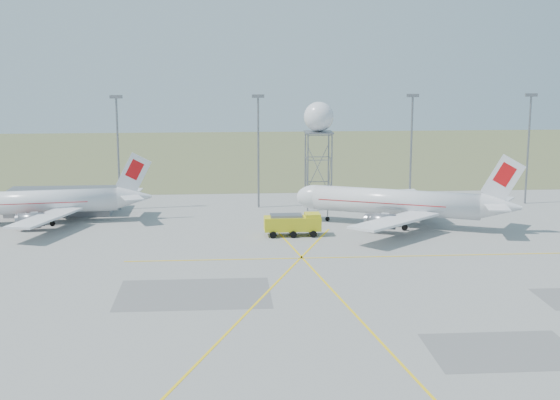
{
  "coord_description": "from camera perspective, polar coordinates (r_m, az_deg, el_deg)",
  "views": [
    {
      "loc": [
        -16.36,
        -73.51,
        28.19
      ],
      "look_at": [
        -7.99,
        40.0,
        6.31
      ],
      "focal_mm": 50.0,
      "sensor_mm": 36.0,
      "label": 1
    }
  ],
  "objects": [
    {
      "name": "radar_tower",
      "position": [
        139.84,
        2.83,
        3.74
      ],
      "size": [
        5.33,
        5.33,
        19.28
      ],
      "color": "slate",
      "rests_on": "ground"
    },
    {
      "name": "fire_truck",
      "position": [
        120.33,
        1.03,
        -1.85
      ],
      "size": [
        8.75,
        3.56,
        3.49
      ],
      "rotation": [
        0.0,
        0.0,
        0.01
      ],
      "color": "gold",
      "rests_on": "ground"
    },
    {
      "name": "mast_d",
      "position": [
        151.32,
        17.73,
        4.25
      ],
      "size": [
        2.2,
        0.5,
        20.5
      ],
      "color": "slate",
      "rests_on": "ground"
    },
    {
      "name": "mast_a",
      "position": [
        141.67,
        -11.78,
        4.12
      ],
      "size": [
        2.2,
        0.5,
        20.5
      ],
      "color": "slate",
      "rests_on": "ground"
    },
    {
      "name": "baggage_tug",
      "position": [
        132.48,
        -17.98,
        -1.64
      ],
      "size": [
        2.37,
        1.91,
        1.82
      ],
      "rotation": [
        0.0,
        0.0,
        -0.01
      ],
      "color": "#AA190C",
      "rests_on": "ground"
    },
    {
      "name": "mast_b",
      "position": [
        140.58,
        -1.6,
        4.3
      ],
      "size": [
        2.2,
        0.5,
        20.5
      ],
      "color": "slate",
      "rests_on": "ground"
    },
    {
      "name": "airliner_main",
      "position": [
        127.91,
        8.73,
        -0.22
      ],
      "size": [
        35.31,
        33.03,
        12.52
      ],
      "rotation": [
        0.0,
        0.0,
        2.75
      ],
      "color": "silver",
      "rests_on": "ground"
    },
    {
      "name": "mast_c",
      "position": [
        144.58,
        9.59,
        4.33
      ],
      "size": [
        2.2,
        0.5,
        20.5
      ],
      "color": "slate",
      "rests_on": "ground"
    },
    {
      "name": "ground",
      "position": [
        80.41,
        7.91,
        -9.75
      ],
      "size": [
        400.0,
        400.0,
        0.0
      ],
      "primitive_type": "plane",
      "color": "gray",
      "rests_on": "ground"
    },
    {
      "name": "building_grey",
      "position": [
        142.88,
        -15.7,
        -0.1
      ],
      "size": [
        19.0,
        10.0,
        3.9
      ],
      "color": "gray",
      "rests_on": "ground"
    },
    {
      "name": "grass_strip",
      "position": [
        215.98,
        0.16,
        3.39
      ],
      "size": [
        400.0,
        120.0,
        0.03
      ],
      "primitive_type": "cube",
      "color": "#4D6235",
      "rests_on": "ground"
    },
    {
      "name": "airliner_far",
      "position": [
        134.55,
        -16.83,
        -0.16
      ],
      "size": [
        33.68,
        32.57,
        11.47
      ],
      "rotation": [
        0.0,
        0.0,
        3.26
      ],
      "color": "silver",
      "rests_on": "ground"
    }
  ]
}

